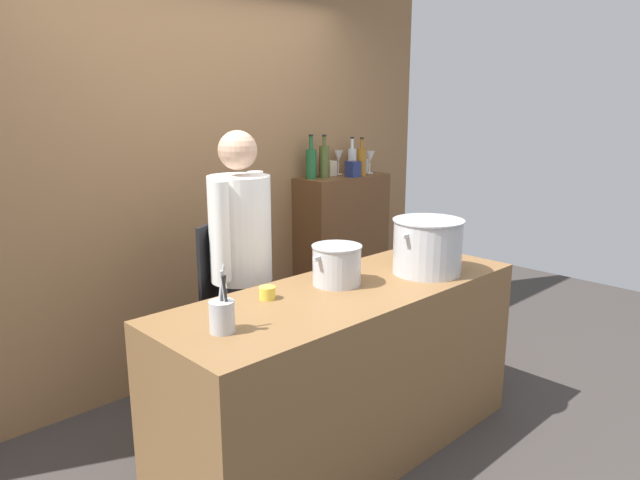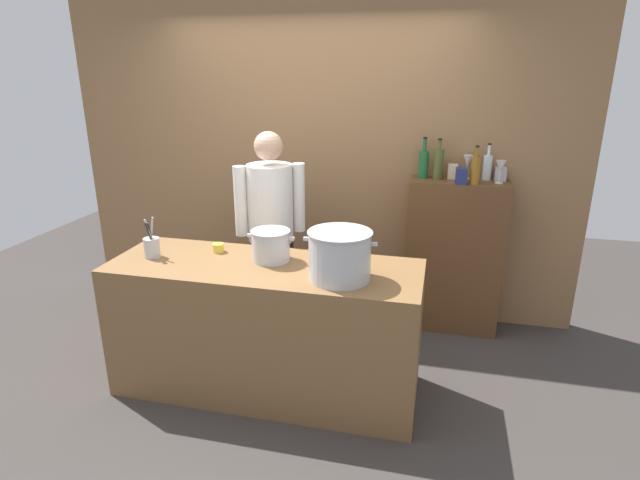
{
  "view_description": "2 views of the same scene",
  "coord_description": "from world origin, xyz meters",
  "views": [
    {
      "loc": [
        -2.01,
        -1.88,
        1.8
      ],
      "look_at": [
        0.18,
        0.38,
        1.06
      ],
      "focal_mm": 32.61,
      "sensor_mm": 36.0,
      "label": 1
    },
    {
      "loc": [
        1.05,
        -2.87,
        2.1
      ],
      "look_at": [
        0.27,
        0.4,
        0.96
      ],
      "focal_mm": 28.75,
      "sensor_mm": 36.0,
      "label": 2
    }
  ],
  "objects": [
    {
      "name": "chef",
      "position": [
        -0.17,
        0.65,
        0.96
      ],
      "size": [
        0.48,
        0.41,
        1.66
      ],
      "rotation": [
        0.0,
        0.0,
        3.64
      ],
      "color": "black",
      "rests_on": "ground_plane"
    },
    {
      "name": "wine_bottle_green",
      "position": [
        0.91,
        1.24,
        1.37
      ],
      "size": [
        0.08,
        0.08,
        0.32
      ],
      "color": "#1E592D",
      "rests_on": "bar_cabinet"
    },
    {
      "name": "wine_bottle_clear",
      "position": [
        1.4,
        1.28,
        1.36
      ],
      "size": [
        0.07,
        0.07,
        0.28
      ],
      "color": "silver",
      "rests_on": "bar_cabinet"
    },
    {
      "name": "utensil_crock",
      "position": [
        -0.77,
        -0.03,
        0.97
      ],
      "size": [
        0.1,
        0.1,
        0.27
      ],
      "color": "#B7BABF",
      "rests_on": "prep_counter"
    },
    {
      "name": "brick_back_panel",
      "position": [
        0.0,
        1.4,
        1.5
      ],
      "size": [
        4.4,
        0.1,
        3.0
      ],
      "primitive_type": "cube",
      "color": "olive",
      "rests_on": "ground_plane"
    },
    {
      "name": "spice_tin_silver",
      "position": [
        1.5,
        1.27,
        1.31
      ],
      "size": [
        0.09,
        0.09,
        0.1
      ],
      "primitive_type": "cube",
      "color": "#B2B2B7",
      "rests_on": "bar_cabinet"
    },
    {
      "name": "bar_cabinet",
      "position": [
        1.2,
        1.19,
        0.63
      ],
      "size": [
        0.76,
        0.32,
        1.26
      ],
      "primitive_type": "cube",
      "color": "brown",
      "rests_on": "ground_plane"
    },
    {
      "name": "stockpot_small",
      "position": [
        0.02,
        0.09,
        1.0
      ],
      "size": [
        0.32,
        0.26,
        0.2
      ],
      "color": "#B7BABF",
      "rests_on": "prep_counter"
    },
    {
      "name": "spice_tin_navy",
      "position": [
        1.2,
        1.09,
        1.31
      ],
      "size": [
        0.09,
        0.09,
        0.12
      ],
      "primitive_type": "cube",
      "color": "navy",
      "rests_on": "bar_cabinet"
    },
    {
      "name": "wine_glass_tall",
      "position": [
        1.49,
        1.17,
        1.38
      ],
      "size": [
        0.08,
        0.08,
        0.17
      ],
      "color": "silver",
      "rests_on": "bar_cabinet"
    },
    {
      "name": "spice_tin_cream",
      "position": [
        1.14,
        1.26,
        1.31
      ],
      "size": [
        0.07,
        0.07,
        0.11
      ],
      "primitive_type": "cube",
      "color": "beige",
      "rests_on": "bar_cabinet"
    },
    {
      "name": "prep_counter",
      "position": [
        0.0,
        0.0,
        0.45
      ],
      "size": [
        2.01,
        0.7,
        0.9
      ],
      "primitive_type": "cube",
      "color": "brown",
      "rests_on": "ground_plane"
    },
    {
      "name": "butter_jar",
      "position": [
        -0.38,
        0.16,
        0.93
      ],
      "size": [
        0.08,
        0.08,
        0.06
      ],
      "primitive_type": "cylinder",
      "color": "yellow",
      "rests_on": "prep_counter"
    },
    {
      "name": "stockpot_large",
      "position": [
        0.51,
        -0.11,
        1.05
      ],
      "size": [
        0.44,
        0.38,
        0.29
      ],
      "color": "#B7BABF",
      "rests_on": "prep_counter"
    },
    {
      "name": "ground_plane",
      "position": [
        0.0,
        0.0,
        0.0
      ],
      "size": [
        8.0,
        8.0,
        0.0
      ],
      "primitive_type": "plane",
      "color": "#383330"
    },
    {
      "name": "wine_glass_short",
      "position": [
        1.25,
        1.28,
        1.39
      ],
      "size": [
        0.07,
        0.07,
        0.19
      ],
      "color": "silver",
      "rests_on": "bar_cabinet"
    },
    {
      "name": "wine_bottle_olive",
      "position": [
        1.03,
        1.21,
        1.38
      ],
      "size": [
        0.08,
        0.08,
        0.32
      ],
      "color": "#475123",
      "rests_on": "bar_cabinet"
    },
    {
      "name": "wine_bottle_amber",
      "position": [
        1.3,
        1.09,
        1.37
      ],
      "size": [
        0.07,
        0.07,
        0.29
      ],
      "color": "#8C5919",
      "rests_on": "bar_cabinet"
    }
  ]
}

